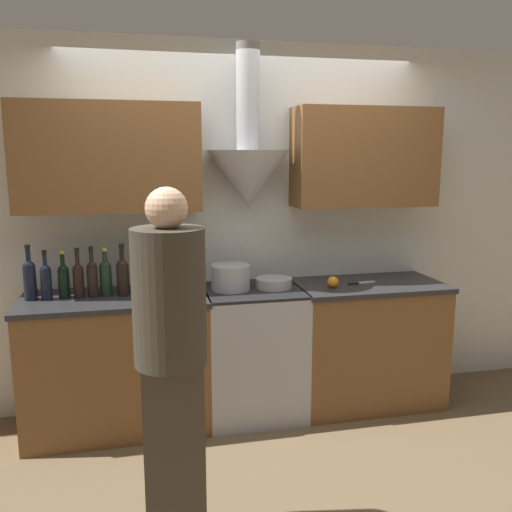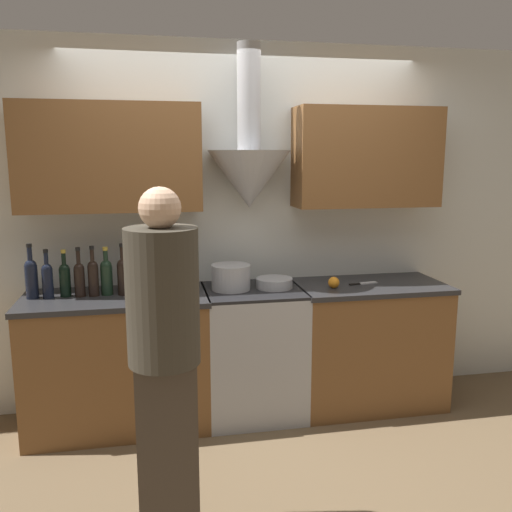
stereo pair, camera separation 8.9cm
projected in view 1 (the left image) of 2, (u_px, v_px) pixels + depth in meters
The scene contains 20 objects.
ground_plane at pixel (263, 434), 3.58m from camera, with size 12.00×12.00×0.00m, color brown.
wall_back at pixel (242, 206), 3.88m from camera, with size 8.40×0.57×2.60m.
counter_left at pixel (118, 362), 3.61m from camera, with size 1.20×0.62×0.91m.
counter_right at pixel (366, 342), 4.00m from camera, with size 1.07×0.62×0.91m.
stove_range at pixel (253, 351), 3.81m from camera, with size 0.67×0.60×0.91m.
wine_bottle_0 at pixel (30, 278), 3.43m from camera, with size 0.08×0.08×0.36m.
wine_bottle_1 at pixel (46, 280), 3.44m from camera, with size 0.07×0.07×0.32m.
wine_bottle_2 at pixel (64, 279), 3.48m from camera, with size 0.07×0.07×0.31m.
wine_bottle_3 at pixel (78, 278), 3.48m from camera, with size 0.07×0.07×0.33m.
wine_bottle_4 at pixel (92, 277), 3.50m from camera, with size 0.07×0.07×0.33m.
wine_bottle_5 at pixel (106, 276), 3.53m from camera, with size 0.08×0.08×0.32m.
wine_bottle_6 at pixel (123, 275), 3.54m from camera, with size 0.08×0.08×0.34m.
wine_bottle_7 at pixel (138, 274), 3.58m from camera, with size 0.08×0.08×0.33m.
wine_bottle_8 at pixel (152, 275), 3.58m from camera, with size 0.07×0.07×0.32m.
wine_bottle_9 at pixel (167, 274), 3.60m from camera, with size 0.08×0.08×0.32m.
stock_pot at pixel (231, 277), 3.70m from camera, with size 0.27×0.27×0.17m.
mixing_bowl at pixel (274, 283), 3.76m from camera, with size 0.25×0.25×0.07m.
orange_fruit at pixel (333, 282), 3.76m from camera, with size 0.08×0.08×0.08m.
chefs_knife at pixel (362, 283), 3.90m from camera, with size 0.22×0.07×0.01m.
person_foreground_left at pixel (171, 354), 2.44m from camera, with size 0.33×0.33×1.68m.
Camera 1 is at (-0.77, -3.22, 1.81)m, focal length 38.00 mm.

